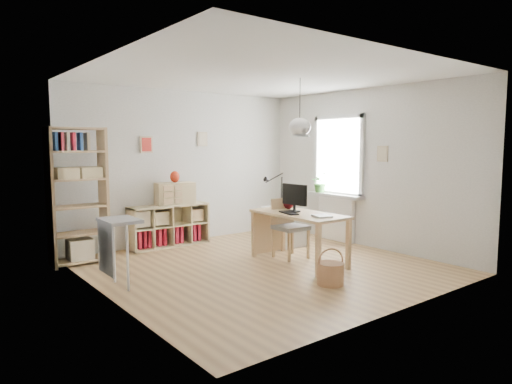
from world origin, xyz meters
TOP-DOWN VIEW (x-y plane):
  - ground at (0.00, 0.00)m, footprint 4.50×4.50m
  - room_shell at (0.55, -0.15)m, footprint 4.50×4.50m
  - window_unit at (2.23, 0.60)m, footprint 0.07×1.16m
  - radiator at (2.19, 0.60)m, footprint 0.10×0.80m
  - windowsill at (2.14, 0.60)m, footprint 0.22×1.20m
  - desk at (0.55, -0.15)m, footprint 0.70×1.50m
  - cube_shelf at (-0.47, 2.08)m, footprint 1.40×0.38m
  - tall_bookshelf at (-2.04, 1.80)m, footprint 0.80×0.38m
  - side_table at (-2.04, 0.35)m, footprint 0.40×0.55m
  - chair at (0.65, 0.20)m, footprint 0.46×0.46m
  - wicker_basket at (0.14, -1.18)m, footprint 0.34×0.34m
  - storage_chest at (1.14, 0.84)m, footprint 0.67×0.75m
  - monitor at (0.57, -0.03)m, footprint 0.19×0.48m
  - keyboard at (0.39, -0.11)m, footprint 0.22×0.39m
  - task_lamp at (0.57, 0.46)m, footprint 0.48×0.18m
  - yarn_ball at (0.69, 0.23)m, footprint 0.16×0.16m
  - paper_tray at (0.54, -0.63)m, footprint 0.28×0.32m
  - drawer_chest at (-0.33, 2.04)m, footprint 0.70×0.40m
  - red_vase at (-0.33, 2.04)m, footprint 0.16×0.16m
  - potted_plant at (2.12, 0.95)m, footprint 0.37×0.33m

SIDE VIEW (x-z plane):
  - ground at x=0.00m, z-range 0.00..0.00m
  - wicker_basket at x=0.14m, z-range -0.08..0.39m
  - storage_chest at x=1.14m, z-range -0.12..0.56m
  - cube_shelf at x=-0.47m, z-range -0.06..0.66m
  - radiator at x=2.19m, z-range 0.00..0.80m
  - chair at x=0.65m, z-range 0.06..0.98m
  - desk at x=0.55m, z-range 0.28..1.03m
  - side_table at x=-2.04m, z-range 0.24..1.09m
  - keyboard at x=0.39m, z-range 0.75..0.77m
  - paper_tray at x=0.54m, z-range 0.75..0.78m
  - windowsill at x=2.14m, z-range 0.80..0.86m
  - yarn_ball at x=0.69m, z-range 0.75..0.91m
  - drawer_chest at x=-0.33m, z-range 0.72..1.10m
  - monitor at x=0.57m, z-range 0.78..1.19m
  - potted_plant at x=2.12m, z-range 0.86..1.23m
  - tall_bookshelf at x=-2.04m, z-range 0.09..2.09m
  - task_lamp at x=0.57m, z-range 0.84..1.35m
  - red_vase at x=-0.33m, z-range 1.10..1.30m
  - window_unit at x=2.23m, z-range 0.82..2.28m
  - room_shell at x=0.55m, z-range -0.25..4.25m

